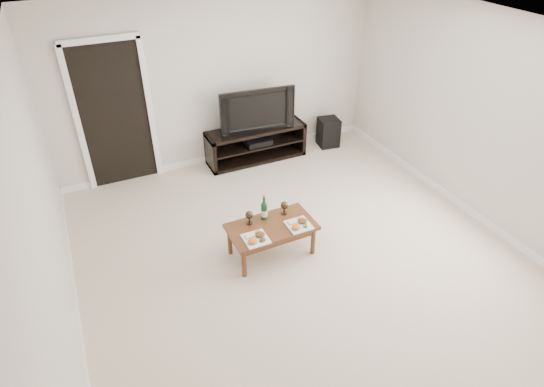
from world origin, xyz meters
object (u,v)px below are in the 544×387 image
(television, at_px, (255,108))
(coffee_table, at_px, (271,240))
(media_console, at_px, (256,144))
(subwoofer, at_px, (328,132))

(television, height_order, coffee_table, television)
(media_console, distance_m, coffee_table, 2.33)
(media_console, relative_size, subwoofer, 3.29)
(subwoofer, relative_size, coffee_table, 0.48)
(television, relative_size, coffee_table, 1.16)
(media_console, xyz_separation_m, subwoofer, (1.30, -0.06, -0.03))
(media_console, distance_m, subwoofer, 1.31)
(coffee_table, bearing_deg, television, 71.25)
(television, bearing_deg, coffee_table, -103.50)
(television, distance_m, subwoofer, 1.46)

